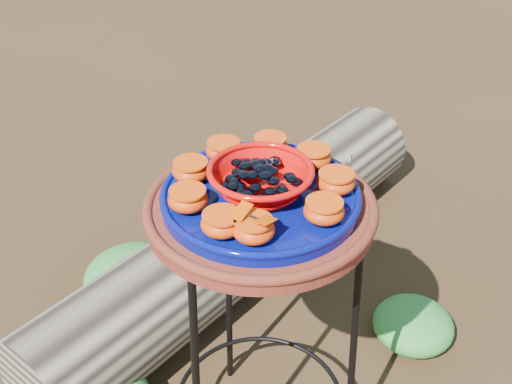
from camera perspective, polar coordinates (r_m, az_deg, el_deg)
name	(u,v)px	position (r m, az deg, el deg)	size (l,w,h in m)	color
plant_stand	(260,343)	(1.48, 0.34, -13.29)	(0.44, 0.44, 0.70)	black
terracotta_saucer	(260,211)	(1.23, 0.40, -1.67)	(0.44, 0.44, 0.04)	#4B0E0B
cobalt_plate	(261,198)	(1.21, 0.40, -0.51)	(0.38, 0.38, 0.03)	#03125C
red_bowl	(261,181)	(1.19, 0.41, 1.01)	(0.19, 0.19, 0.05)	red
glass_gems	(261,163)	(1.17, 0.42, 2.59)	(0.15, 0.15, 0.03)	black
orange_half_0	(254,229)	(1.08, -0.22, -3.35)	(0.07, 0.07, 0.04)	#A92300
orange_half_1	(324,211)	(1.13, 6.05, -1.69)	(0.07, 0.07, 0.04)	#A92300
orange_half_2	(336,182)	(1.21, 7.11, 0.87)	(0.07, 0.07, 0.04)	#A92300
orange_half_3	(313,157)	(1.28, 5.12, 3.09)	(0.07, 0.07, 0.04)	#A92300
orange_half_4	(270,146)	(1.31, 1.27, 4.14)	(0.07, 0.07, 0.04)	#A92300
orange_half_5	(224,151)	(1.30, -2.89, 3.70)	(0.07, 0.07, 0.04)	#A92300
orange_half_6	(191,171)	(1.24, -5.80, 1.90)	(0.07, 0.07, 0.04)	#A92300
orange_half_7	(188,199)	(1.16, -6.07, -0.65)	(0.07, 0.07, 0.04)	#A92300
orange_half_8	(222,224)	(1.09, -3.06, -2.82)	(0.07, 0.07, 0.04)	#A92300
butterfly	(253,216)	(1.06, -0.23, -2.17)	(0.09, 0.05, 0.02)	#D14100
driftwood_log	(243,237)	(2.08, -1.18, -4.00)	(1.60, 0.42, 0.30)	black
foliage_right	(413,324)	(1.98, 13.82, -11.31)	(0.24, 0.24, 0.12)	#25722A
foliage_back	(133,276)	(2.08, -10.87, -7.35)	(0.31, 0.31, 0.16)	#25722A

